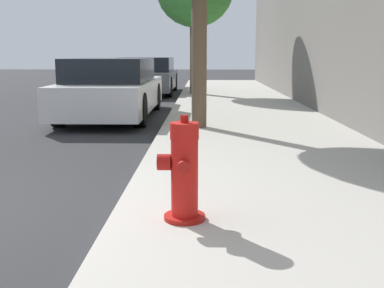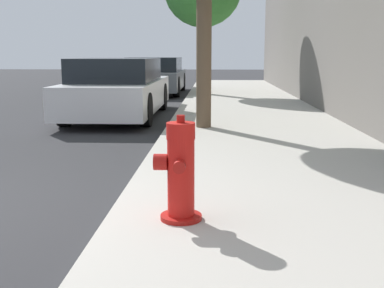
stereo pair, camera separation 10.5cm
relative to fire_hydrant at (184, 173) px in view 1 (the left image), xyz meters
name	(u,v)px [view 1 (the left image)]	position (x,y,z in m)	size (l,w,h in m)	color
sidewalk_slab	(315,222)	(1.03, 0.13, -0.42)	(3.22, 40.00, 0.11)	#B7B2A8
fire_hydrant	(184,173)	(0.00, 0.00, 0.00)	(0.36, 0.37, 0.80)	#A91511
parked_car_near	(113,89)	(-1.80, 6.78, 0.15)	(1.74, 4.59, 1.26)	silver
parked_car_mid	(148,76)	(-1.77, 13.20, 0.14)	(1.84, 4.60, 1.24)	#4C5156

